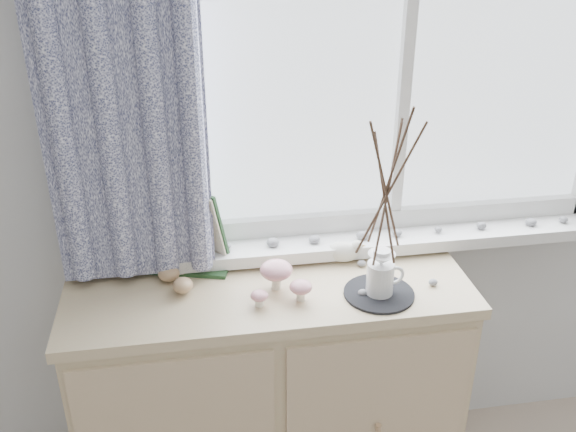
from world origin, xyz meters
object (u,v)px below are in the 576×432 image
Objects in this scene: toadstool_cluster at (280,278)px; twig_pitcher at (387,187)px; botanical_book at (172,234)px; sideboard at (271,396)px.

twig_pitcher is (0.28, -0.06, 0.29)m from toadstool_cluster.
toadstool_cluster is 0.41m from twig_pitcher.
twig_pitcher is (0.58, -0.22, 0.21)m from botanical_book.
botanical_book is (-0.27, 0.12, 0.56)m from sideboard.
botanical_book reaches higher than toadstool_cluster.
twig_pitcher is at bearing -17.49° from sideboard.
twig_pitcher reaches higher than sideboard.
toadstool_cluster is (0.30, -0.16, -0.08)m from botanical_book.
sideboard is 6.75× the size of toadstool_cluster.
sideboard is 0.63m from botanical_book.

